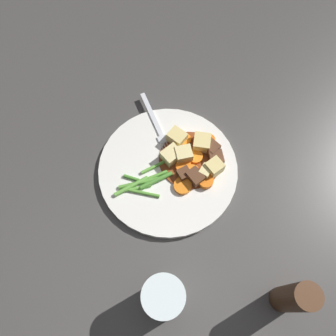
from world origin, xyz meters
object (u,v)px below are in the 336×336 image
at_px(carrot_slice_5, 209,141).
at_px(meat_chunk_1, 211,147).
at_px(dinner_plate, 168,169).
at_px(potato_chunk_4, 177,138).
at_px(carrot_slice_4, 183,185).
at_px(water_glass, 164,298).
at_px(carrot_slice_3, 193,171).
at_px(meat_chunk_3, 195,177).
at_px(potato_chunk_2, 171,155).
at_px(meat_chunk_2, 184,174).
at_px(potato_chunk_5, 205,172).
at_px(carrot_slice_1, 184,140).
at_px(potato_chunk_0, 214,167).
at_px(fork, 158,128).
at_px(carrot_slice_6, 195,157).
at_px(pepper_mill, 294,298).
at_px(carrot_slice_0, 206,181).
at_px(potato_chunk_3, 201,142).
at_px(potato_chunk_1, 183,154).
at_px(carrot_slice_2, 183,166).
at_px(meat_chunk_0, 216,158).

distance_m(carrot_slice_5, meat_chunk_1, 0.02).
distance_m(dinner_plate, potato_chunk_4, 0.07).
relative_size(carrot_slice_4, water_glass, 0.31).
bearing_deg(carrot_slice_3, meat_chunk_3, -109.34).
bearing_deg(potato_chunk_2, meat_chunk_2, -93.05).
relative_size(potato_chunk_5, meat_chunk_2, 1.03).
bearing_deg(carrot_slice_1, meat_chunk_3, -112.64).
bearing_deg(meat_chunk_1, potato_chunk_5, -139.97).
xyz_separation_m(potato_chunk_0, fork, (-0.03, 0.15, -0.01)).
distance_m(potato_chunk_4, water_glass, 0.31).
bearing_deg(fork, potato_chunk_2, -103.99).
relative_size(dinner_plate, carrot_slice_6, 9.44).
height_order(fork, pepper_mill, pepper_mill).
bearing_deg(fork, meat_chunk_3, -93.26).
xyz_separation_m(carrot_slice_1, carrot_slice_5, (0.04, -0.03, -0.00)).
distance_m(carrot_slice_6, pepper_mill, 0.31).
xyz_separation_m(dinner_plate, carrot_slice_0, (0.04, -0.07, 0.01)).
height_order(potato_chunk_0, pepper_mill, pepper_mill).
xyz_separation_m(carrot_slice_1, fork, (-0.03, 0.06, -0.00)).
relative_size(potato_chunk_3, potato_chunk_5, 1.42).
bearing_deg(water_glass, fork, 56.59).
xyz_separation_m(meat_chunk_3, fork, (0.01, 0.14, -0.01)).
xyz_separation_m(potato_chunk_0, pepper_mill, (-0.05, -0.26, 0.04)).
bearing_deg(carrot_slice_5, water_glass, -142.77).
distance_m(potato_chunk_2, meat_chunk_3, 0.07).
distance_m(potato_chunk_1, water_glass, 0.28).
xyz_separation_m(carrot_slice_0, carrot_slice_5, (0.06, 0.07, -0.00)).
xyz_separation_m(carrot_slice_5, potato_chunk_5, (-0.05, -0.05, 0.01)).
bearing_deg(carrot_slice_1, potato_chunk_1, -129.65).
bearing_deg(potato_chunk_1, potato_chunk_3, 0.89).
relative_size(water_glass, pepper_mill, 0.86).
bearing_deg(meat_chunk_2, pepper_mill, -89.72).
bearing_deg(carrot_slice_5, carrot_slice_2, -169.52).
xyz_separation_m(dinner_plate, potato_chunk_2, (0.02, 0.01, 0.02)).
relative_size(potato_chunk_3, meat_chunk_3, 1.09).
bearing_deg(water_glass, potato_chunk_0, 31.99).
height_order(potato_chunk_4, pepper_mill, pepper_mill).
bearing_deg(carrot_slice_1, meat_chunk_0, -71.52).
bearing_deg(carrot_slice_0, meat_chunk_1, 43.72).
height_order(carrot_slice_5, meat_chunk_2, meat_chunk_2).
height_order(potato_chunk_1, potato_chunk_5, potato_chunk_1).
bearing_deg(potato_chunk_0, pepper_mill, -101.67).
distance_m(carrot_slice_5, meat_chunk_3, 0.09).
height_order(carrot_slice_2, carrot_slice_5, carrot_slice_2).
height_order(carrot_slice_4, potato_chunk_1, potato_chunk_1).
bearing_deg(meat_chunk_2, potato_chunk_2, 86.95).
height_order(potato_chunk_4, water_glass, water_glass).
relative_size(carrot_slice_1, fork, 0.17).
bearing_deg(carrot_slice_5, pepper_mill, -105.41).
bearing_deg(meat_chunk_2, carrot_slice_1, 53.17).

